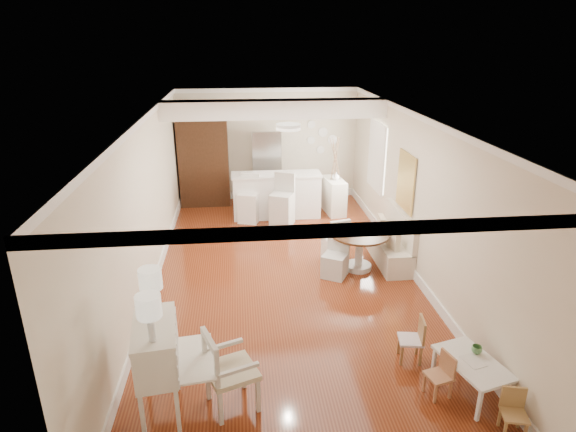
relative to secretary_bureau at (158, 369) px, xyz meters
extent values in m
plane|color=brown|center=(1.70, 3.03, -0.57)|extent=(9.00, 9.00, 0.00)
cube|color=white|center=(1.70, 3.03, 2.23)|extent=(4.50, 9.00, 0.04)
cube|color=beige|center=(1.70, 7.53, 0.83)|extent=(4.50, 0.04, 2.80)
cube|color=beige|center=(1.70, -1.47, 0.83)|extent=(4.50, 0.04, 2.80)
cube|color=beige|center=(-0.55, 3.03, 0.83)|extent=(0.04, 9.00, 2.80)
cube|color=beige|center=(3.95, 3.03, 0.83)|extent=(0.04, 9.00, 2.80)
cube|color=white|center=(1.70, 5.23, 2.05)|extent=(4.50, 0.45, 0.36)
cube|color=tan|center=(3.92, 3.53, 0.98)|extent=(0.04, 0.84, 1.04)
cube|color=white|center=(3.93, 5.43, 0.98)|extent=(0.04, 1.10, 1.40)
cylinder|color=#381E11|center=(0.50, 7.51, 1.28)|extent=(0.30, 0.03, 0.30)
cylinder|color=white|center=(1.70, 2.53, 2.18)|extent=(0.36, 0.36, 0.08)
cube|color=white|center=(0.00, 0.00, 0.00)|extent=(1.00, 1.02, 1.14)
cube|color=silver|center=(0.80, 0.01, -0.08)|extent=(0.73, 0.73, 0.99)
cube|color=white|center=(3.60, -0.07, -0.35)|extent=(0.74, 0.99, 0.44)
cube|color=tan|center=(3.20, -0.07, -0.29)|extent=(0.33, 0.33, 0.56)
cube|color=#977144|center=(3.10, 0.61, -0.26)|extent=(0.35, 0.35, 0.63)
cube|color=tan|center=(3.76, -0.73, -0.30)|extent=(0.31, 0.31, 0.53)
cube|color=silver|center=(3.69, 3.53, -0.08)|extent=(0.52, 1.60, 0.98)
cylinder|color=#452916|center=(3.06, 3.25, -0.22)|extent=(1.20, 1.20, 0.71)
cube|color=silver|center=(2.57, 3.02, -0.15)|extent=(0.55, 0.55, 0.83)
cube|color=white|center=(2.72, 3.72, -0.15)|extent=(0.50, 0.51, 0.84)
cube|color=white|center=(1.80, 6.13, -0.06)|extent=(2.05, 0.65, 1.03)
cube|color=white|center=(1.15, 5.85, -0.03)|extent=(0.55, 0.55, 1.09)
cube|color=silver|center=(1.87, 5.57, 0.01)|extent=(0.62, 0.62, 1.16)
cube|color=#381E11|center=(0.10, 7.21, 0.58)|extent=(1.20, 0.60, 2.30)
imported|color=silver|center=(2.00, 7.18, 0.33)|extent=(0.75, 0.65, 1.80)
cube|color=white|center=(3.18, 6.24, -0.16)|extent=(0.47, 0.90, 0.83)
imported|color=#518C52|center=(3.71, 0.08, -0.08)|extent=(0.14, 0.14, 0.10)
imported|color=white|center=(3.21, 6.21, 0.34)|extent=(0.20, 0.20, 0.18)
camera|label=1|loc=(0.97, -4.46, 3.44)|focal=30.00mm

